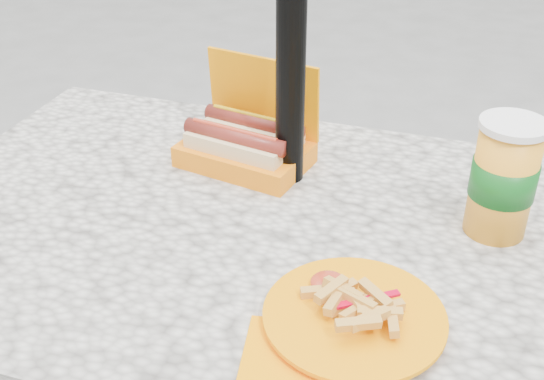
% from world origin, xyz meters
% --- Properties ---
extents(picnic_table, '(1.20, 0.80, 0.75)m').
position_xyz_m(picnic_table, '(0.00, 0.00, 0.64)').
color(picnic_table, beige).
rests_on(picnic_table, ground).
extents(hotdog_box, '(0.25, 0.19, 0.19)m').
position_xyz_m(hotdog_box, '(-0.09, 0.19, 0.79)').
color(hotdog_box, orange).
rests_on(hotdog_box, picnic_table).
extents(fries_plate, '(0.25, 0.34, 0.05)m').
position_xyz_m(fries_plate, '(0.19, -0.19, 0.76)').
color(fries_plate, '#FC9000').
rests_on(fries_plate, picnic_table).
extents(soda_cup, '(0.10, 0.10, 0.19)m').
position_xyz_m(soda_cup, '(0.36, 0.10, 0.85)').
color(soda_cup, '#FFA124').
rests_on(soda_cup, picnic_table).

